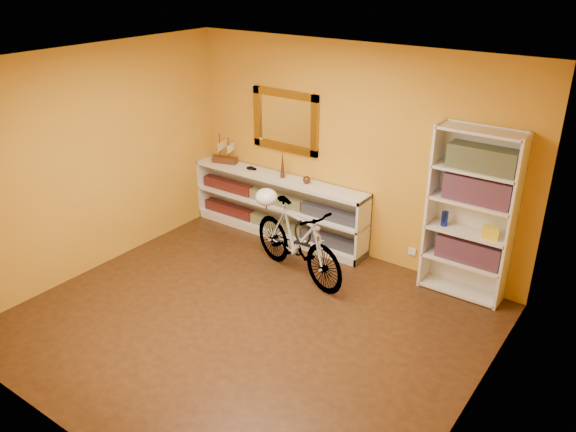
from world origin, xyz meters
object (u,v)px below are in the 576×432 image
Objects in this scene: console_unit at (278,206)px; bicycle at (297,241)px; helmet at (266,197)px; bookcase at (470,215)px.

console_unit is 1.66× the size of bicycle.
helmet reaches higher than console_unit.
helmet is (-0.57, 0.17, 0.35)m from bicycle.
bicycle is at bearing -155.86° from bookcase.
bookcase is at bearing -49.67° from bicycle.
console_unit is 9.37× the size of helmet.
console_unit is at bearing 64.61° from bicycle.
bicycle is at bearing -41.58° from console_unit.
console_unit is 1.37× the size of bookcase.
bicycle is 0.69m from helmet.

